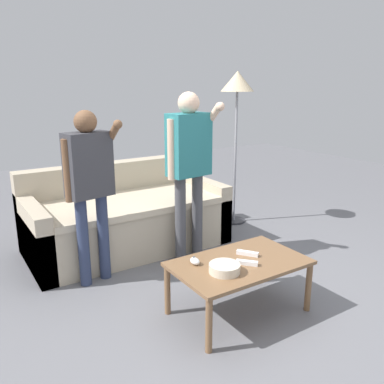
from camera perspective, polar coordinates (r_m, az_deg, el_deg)
name	(u,v)px	position (r m, az deg, el deg)	size (l,w,h in m)	color
ground_plane	(221,301)	(3.21, 4.08, -15.11)	(12.00, 12.00, 0.00)	slate
couch	(126,218)	(4.12, -9.39, -3.68)	(1.92, 0.97, 0.81)	#B7A88E
coffee_table	(239,268)	(2.92, 6.69, -10.60)	(0.95, 0.58, 0.40)	brown
snack_bowl	(225,268)	(2.72, 4.63, -10.72)	(0.21, 0.21, 0.06)	beige
game_remote_nunchuk	(195,261)	(2.83, 0.40, -9.75)	(0.06, 0.09, 0.05)	white
floor_lamp	(237,91)	(4.62, 6.42, 14.00)	(0.37, 0.37, 1.74)	#2D2D33
player_right	(189,157)	(3.61, -0.42, 4.92)	(0.48, 0.33, 1.54)	#47474C
player_left	(89,178)	(3.27, -14.32, 1.96)	(0.45, 0.30, 1.42)	#2D3856
game_remote_wand_near	(247,263)	(2.85, 7.79, -9.89)	(0.13, 0.14, 0.03)	white
game_remote_wand_far	(248,253)	(3.00, 7.87, -8.59)	(0.12, 0.15, 0.03)	white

